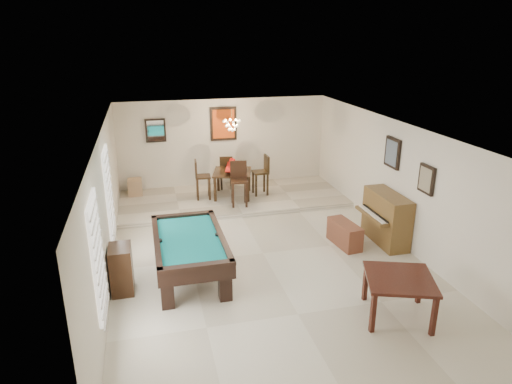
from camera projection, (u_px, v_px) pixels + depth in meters
name	position (u px, v px, depth m)	size (l,w,h in m)	color
ground_plane	(263.00, 254.00, 9.50)	(6.00, 9.00, 0.02)	beige
wall_back	(224.00, 144.00, 13.19)	(6.00, 0.04, 2.60)	silver
wall_front	(369.00, 329.00, 4.94)	(6.00, 0.04, 2.60)	silver
wall_left	(106.00, 208.00, 8.39)	(0.04, 9.00, 2.60)	silver
wall_right	(399.00, 183.00, 9.75)	(0.04, 9.00, 2.60)	silver
ceiling	(264.00, 130.00, 8.64)	(6.00, 9.00, 0.04)	white
dining_step	(233.00, 199.00, 12.46)	(6.00, 2.50, 0.12)	beige
window_left_front	(97.00, 256.00, 6.35)	(0.06, 1.00, 1.70)	white
window_left_rear	(109.00, 192.00, 8.91)	(0.06, 1.00, 1.70)	white
pool_table	(190.00, 258.00, 8.48)	(1.27, 2.34, 0.78)	black
square_table	(398.00, 297.00, 7.27)	(1.03, 1.03, 0.71)	black
upright_piano	(381.00, 219.00, 9.83)	(0.75, 1.33, 1.11)	brown
piano_bench	(345.00, 234.00, 9.79)	(0.36, 0.93, 0.51)	brown
apothecary_chest	(121.00, 269.00, 7.98)	(0.38, 0.57, 0.85)	black
dining_table	(232.00, 182.00, 12.36)	(0.99, 0.99, 0.82)	black
flower_vase	(232.00, 162.00, 12.18)	(0.15, 0.15, 0.26)	#B7130F
dining_chair_south	(239.00, 184.00, 11.64)	(0.42, 0.42, 1.14)	black
dining_chair_north	(226.00, 172.00, 12.98)	(0.36, 0.36, 0.97)	black
dining_chair_west	(203.00, 179.00, 12.14)	(0.39, 0.39, 1.06)	black
dining_chair_east	(260.00, 175.00, 12.46)	(0.40, 0.40, 1.09)	black
corner_bench	(135.00, 187.00, 12.55)	(0.38, 0.47, 0.42)	tan
chandelier	(232.00, 121.00, 11.71)	(0.44, 0.44, 0.60)	#FFE5B2
back_painting	(223.00, 124.00, 12.96)	(0.75, 0.06, 0.95)	#D84C14
back_mirror	(156.00, 130.00, 12.56)	(0.55, 0.06, 0.65)	white
right_picture_upper	(393.00, 153.00, 9.82)	(0.06, 0.55, 0.65)	slate
right_picture_lower	(427.00, 179.00, 8.69)	(0.06, 0.45, 0.55)	gray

